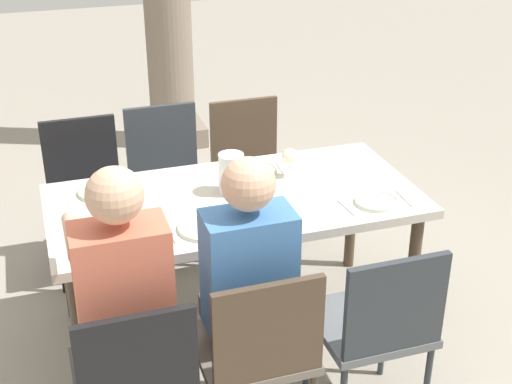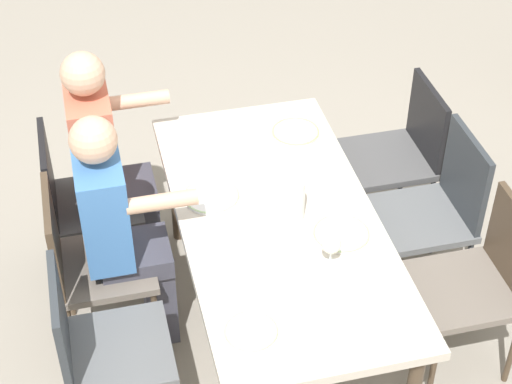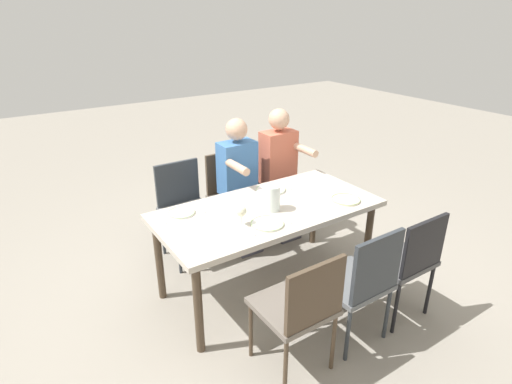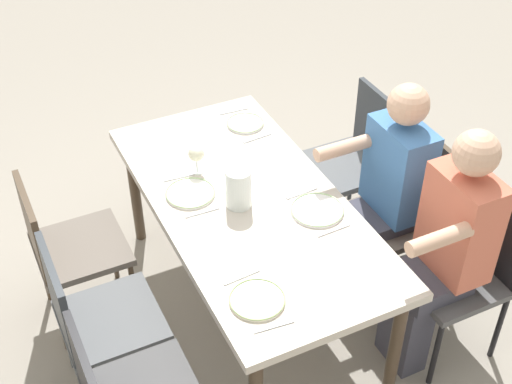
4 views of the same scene
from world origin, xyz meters
name	(u,v)px [view 1 (image 1 of 4)]	position (x,y,z in m)	size (l,w,h in m)	color
ground_plane	(237,324)	(0.00, 0.00, 0.00)	(16.00, 16.00, 0.00)	gray
dining_table	(235,210)	(0.00, 0.00, 0.67)	(1.75, 0.86, 0.74)	beige
chair_west_north	(85,185)	(-0.63, 0.84, 0.51)	(0.44, 0.44, 0.87)	#4F4F50
chair_west_south	(135,377)	(-0.63, -0.84, 0.51)	(0.44, 0.44, 0.87)	#4F4F50
chair_mid_north	(167,174)	(-0.16, 0.85, 0.51)	(0.44, 0.44, 0.89)	#5B5E61
chair_mid_south	(258,348)	(-0.16, -0.85, 0.53)	(0.44, 0.44, 0.89)	#6A6158
chair_east_north	(250,163)	(0.34, 0.84, 0.51)	(0.44, 0.44, 0.87)	#6A6158
chair_east_south	(378,323)	(0.34, -0.85, 0.53)	(0.44, 0.44, 0.89)	#5B5E61
diner_woman_green	(123,309)	(-0.64, -0.67, 0.70)	(0.35, 0.49, 1.30)	#3F3F4C
diner_man_white	(245,290)	(-0.16, -0.67, 0.68)	(0.35, 0.49, 1.27)	#3F3F4C
plate_0	(102,191)	(-0.59, 0.24, 0.75)	(0.23, 0.23, 0.02)	silver
fork_0	(70,196)	(-0.74, 0.24, 0.74)	(0.02, 0.17, 0.01)	silver
spoon_0	(133,188)	(-0.44, 0.24, 0.74)	(0.02, 0.17, 0.01)	silver
plate_1	(206,227)	(-0.21, -0.26, 0.75)	(0.25, 0.25, 0.02)	white
fork_1	(172,234)	(-0.36, -0.26, 0.74)	(0.02, 0.17, 0.01)	silver
spoon_1	(239,223)	(-0.06, -0.26, 0.74)	(0.02, 0.17, 0.01)	silver
plate_2	(254,171)	(0.17, 0.23, 0.75)	(0.24, 0.24, 0.02)	white
wine_glass_2	(290,157)	(0.33, 0.13, 0.85)	(0.08, 0.08, 0.15)	white
fork_2	(225,176)	(0.02, 0.23, 0.74)	(0.02, 0.17, 0.01)	silver
spoon_2	(281,168)	(0.32, 0.23, 0.74)	(0.02, 0.17, 0.01)	silver
plate_3	(376,202)	(0.61, -0.27, 0.75)	(0.20, 0.20, 0.02)	white
fork_3	(347,207)	(0.46, -0.27, 0.74)	(0.02, 0.17, 0.01)	silver
spoon_3	(405,198)	(0.76, -0.27, 0.74)	(0.02, 0.17, 0.01)	silver
water_pitcher	(231,176)	(0.00, 0.05, 0.83)	(0.12, 0.12, 0.20)	white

